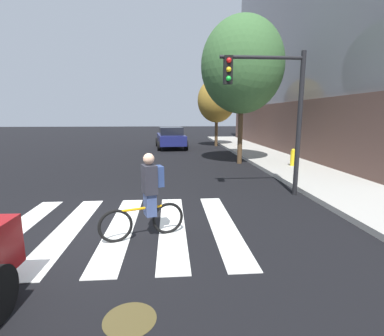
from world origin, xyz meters
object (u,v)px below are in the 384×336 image
(street_tree_near, at_px, (242,66))
(fire_hydrant, at_px, (293,157))
(cyclist, at_px, (148,196))
(sedan_mid, at_px, (171,137))
(traffic_light_near, at_px, (273,99))
(street_tree_mid, at_px, (217,100))
(manhole_cover, at_px, (130,319))

(street_tree_near, bearing_deg, fire_hydrant, -39.07)
(cyclist, distance_m, fire_hydrant, 9.23)
(street_tree_near, bearing_deg, sedan_mid, 115.53)
(fire_hydrant, height_order, street_tree_near, street_tree_near)
(traffic_light_near, relative_size, street_tree_mid, 0.79)
(sedan_mid, relative_size, cyclist, 2.77)
(traffic_light_near, relative_size, fire_hydrant, 5.38)
(fire_hydrant, bearing_deg, manhole_cover, -122.92)
(traffic_light_near, xyz_separation_m, street_tree_near, (0.53, 5.89, 1.90))
(sedan_mid, xyz_separation_m, street_tree_near, (3.46, -7.24, 3.95))
(manhole_cover, relative_size, street_tree_near, 0.09)
(sedan_mid, height_order, street_tree_near, street_tree_near)
(sedan_mid, height_order, traffic_light_near, traffic_light_near)
(manhole_cover, distance_m, cyclist, 2.52)
(traffic_light_near, distance_m, fire_hydrant, 5.47)
(traffic_light_near, xyz_separation_m, street_tree_mid, (0.69, 14.34, 0.71))
(traffic_light_near, relative_size, street_tree_near, 0.60)
(cyclist, height_order, street_tree_mid, street_tree_mid)
(cyclist, bearing_deg, fire_hydrant, 49.39)
(traffic_light_near, bearing_deg, street_tree_mid, 87.24)
(cyclist, distance_m, traffic_light_near, 4.84)
(fire_hydrant, xyz_separation_m, street_tree_near, (-2.06, 1.67, 4.23))
(manhole_cover, bearing_deg, sedan_mid, 88.27)
(sedan_mid, height_order, cyclist, cyclist)
(traffic_light_near, xyz_separation_m, fire_hydrant, (2.59, 4.22, -2.33))
(traffic_light_near, bearing_deg, fire_hydrant, 58.45)
(manhole_cover, relative_size, traffic_light_near, 0.15)
(fire_hydrant, distance_m, street_tree_mid, 10.74)
(cyclist, xyz_separation_m, fire_hydrant, (6.01, 7.00, -0.31))
(sedan_mid, xyz_separation_m, fire_hydrant, (5.52, -8.91, -0.28))
(manhole_cover, relative_size, fire_hydrant, 0.82)
(manhole_cover, xyz_separation_m, fire_hydrant, (6.07, 9.37, 0.53))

